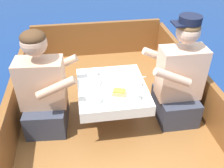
{
  "coord_description": "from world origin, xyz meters",
  "views": [
    {
      "loc": [
        -0.28,
        -1.76,
        2.03
      ],
      "look_at": [
        0.0,
        0.09,
        0.74
      ],
      "focal_mm": 40.0,
      "sensor_mm": 36.0,
      "label": 1
    }
  ],
  "objects_px": {
    "person_starboard": "(178,82)",
    "sandwich": "(119,92)",
    "coffee_cup_port": "(137,96)",
    "coffee_cup_starboard": "(95,72)",
    "person_port": "(44,91)"
  },
  "relations": [
    {
      "from": "person_starboard",
      "to": "sandwich",
      "type": "distance_m",
      "value": 0.58
    },
    {
      "from": "coffee_cup_port",
      "to": "coffee_cup_starboard",
      "type": "bearing_deg",
      "value": 126.34
    },
    {
      "from": "person_starboard",
      "to": "coffee_cup_starboard",
      "type": "height_order",
      "value": "person_starboard"
    },
    {
      "from": "person_starboard",
      "to": "sandwich",
      "type": "relative_size",
      "value": 7.72
    },
    {
      "from": "sandwich",
      "to": "coffee_cup_starboard",
      "type": "xyz_separation_m",
      "value": [
        -0.18,
        0.36,
        0.0
      ]
    },
    {
      "from": "coffee_cup_port",
      "to": "coffee_cup_starboard",
      "type": "xyz_separation_m",
      "value": [
        -0.32,
        0.44,
        0.0
      ]
    },
    {
      "from": "person_port",
      "to": "person_starboard",
      "type": "bearing_deg",
      "value": 1.5
    },
    {
      "from": "coffee_cup_starboard",
      "to": "person_port",
      "type": "bearing_deg",
      "value": -156.43
    },
    {
      "from": "person_starboard",
      "to": "sandwich",
      "type": "bearing_deg",
      "value": 9.5
    },
    {
      "from": "person_port",
      "to": "person_starboard",
      "type": "relative_size",
      "value": 0.93
    },
    {
      "from": "person_port",
      "to": "coffee_cup_starboard",
      "type": "bearing_deg",
      "value": 27.8
    },
    {
      "from": "coffee_cup_starboard",
      "to": "sandwich",
      "type": "bearing_deg",
      "value": -63.65
    },
    {
      "from": "person_port",
      "to": "sandwich",
      "type": "distance_m",
      "value": 0.67
    },
    {
      "from": "sandwich",
      "to": "coffee_cup_port",
      "type": "relative_size",
      "value": 1.32
    },
    {
      "from": "person_starboard",
      "to": "sandwich",
      "type": "xyz_separation_m",
      "value": [
        -0.57,
        -0.1,
        0.01
      ]
    }
  ]
}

